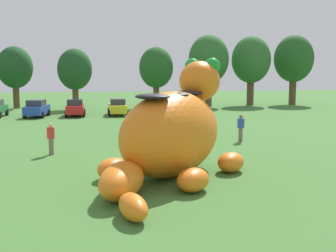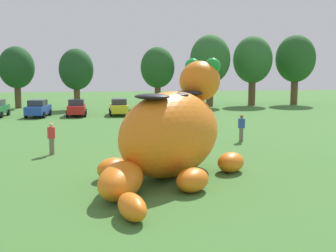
{
  "view_description": "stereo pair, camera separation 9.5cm",
  "coord_description": "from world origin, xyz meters",
  "px_view_note": "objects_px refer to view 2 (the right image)",
  "views": [
    {
      "loc": [
        -2.93,
        -17.28,
        4.3
      ],
      "look_at": [
        0.24,
        0.18,
        1.98
      ],
      "focal_mm": 43.04,
      "sensor_mm": 36.0,
      "label": 1
    },
    {
      "loc": [
        -2.83,
        -17.29,
        4.3
      ],
      "look_at": [
        0.24,
        0.18,
        1.98
      ],
      "focal_mm": 43.04,
      "sensor_mm": 36.0,
      "label": 2
    }
  ],
  "objects_px": {
    "spectator_near_inflatable": "(208,120)",
    "spectator_wandering": "(241,128)",
    "car_blue": "(38,108)",
    "spectator_mid_field": "(52,139)",
    "giant_inflatable_creature": "(172,132)",
    "car_red": "(77,108)",
    "car_yellow": "(119,107)"
  },
  "relations": [
    {
      "from": "spectator_near_inflatable",
      "to": "spectator_wandering",
      "type": "height_order",
      "value": "same"
    },
    {
      "from": "car_blue",
      "to": "spectator_near_inflatable",
      "type": "relative_size",
      "value": 2.5
    },
    {
      "from": "spectator_near_inflatable",
      "to": "spectator_mid_field",
      "type": "relative_size",
      "value": 1.0
    },
    {
      "from": "giant_inflatable_creature",
      "to": "car_blue",
      "type": "xyz_separation_m",
      "value": [
        -8.91,
        25.12,
        -0.98
      ]
    },
    {
      "from": "giant_inflatable_creature",
      "to": "car_red",
      "type": "xyz_separation_m",
      "value": [
        -5.17,
        25.33,
        -0.98
      ]
    },
    {
      "from": "giant_inflatable_creature",
      "to": "spectator_mid_field",
      "type": "xyz_separation_m",
      "value": [
        -5.53,
        5.44,
        -0.99
      ]
    },
    {
      "from": "car_yellow",
      "to": "spectator_near_inflatable",
      "type": "bearing_deg",
      "value": -65.31
    },
    {
      "from": "giant_inflatable_creature",
      "to": "spectator_near_inflatable",
      "type": "distance_m",
      "value": 13.48
    },
    {
      "from": "spectator_near_inflatable",
      "to": "spectator_wandering",
      "type": "xyz_separation_m",
      "value": [
        0.83,
        -4.83,
        0.0
      ]
    },
    {
      "from": "spectator_mid_field",
      "to": "giant_inflatable_creature",
      "type": "bearing_deg",
      "value": -44.51
    },
    {
      "from": "spectator_mid_field",
      "to": "car_yellow",
      "type": "bearing_deg",
      "value": 76.95
    },
    {
      "from": "car_red",
      "to": "car_yellow",
      "type": "distance_m",
      "value": 4.27
    },
    {
      "from": "car_red",
      "to": "spectator_wandering",
      "type": "height_order",
      "value": "car_red"
    },
    {
      "from": "car_yellow",
      "to": "spectator_wandering",
      "type": "xyz_separation_m",
      "value": [
        6.79,
        -17.79,
        -0.01
      ]
    },
    {
      "from": "car_blue",
      "to": "spectator_wandering",
      "type": "distance_m",
      "value": 22.92
    },
    {
      "from": "car_red",
      "to": "spectator_near_inflatable",
      "type": "bearing_deg",
      "value": -51.53
    },
    {
      "from": "car_red",
      "to": "spectator_wandering",
      "type": "bearing_deg",
      "value": -58.01
    },
    {
      "from": "giant_inflatable_creature",
      "to": "car_red",
      "type": "distance_m",
      "value": 25.87
    },
    {
      "from": "car_yellow",
      "to": "spectator_wandering",
      "type": "relative_size",
      "value": 2.4
    },
    {
      "from": "spectator_near_inflatable",
      "to": "spectator_mid_field",
      "type": "xyz_separation_m",
      "value": [
        -10.59,
        -7.01,
        0.0
      ]
    },
    {
      "from": "spectator_wandering",
      "to": "giant_inflatable_creature",
      "type": "bearing_deg",
      "value": -127.69
    },
    {
      "from": "giant_inflatable_creature",
      "to": "spectator_near_inflatable",
      "type": "relative_size",
      "value": 5.49
    },
    {
      "from": "spectator_wandering",
      "to": "car_red",
      "type": "bearing_deg",
      "value": 121.99
    },
    {
      "from": "giant_inflatable_creature",
      "to": "car_blue",
      "type": "bearing_deg",
      "value": 109.52
    },
    {
      "from": "car_blue",
      "to": "car_red",
      "type": "height_order",
      "value": "same"
    },
    {
      "from": "car_yellow",
      "to": "spectator_mid_field",
      "type": "distance_m",
      "value": 20.51
    },
    {
      "from": "car_yellow",
      "to": "spectator_wandering",
      "type": "height_order",
      "value": "car_yellow"
    },
    {
      "from": "car_red",
      "to": "spectator_mid_field",
      "type": "height_order",
      "value": "car_red"
    },
    {
      "from": "car_red",
      "to": "spectator_near_inflatable",
      "type": "height_order",
      "value": "car_red"
    },
    {
      "from": "spectator_near_inflatable",
      "to": "car_blue",
      "type": "bearing_deg",
      "value": 137.79
    },
    {
      "from": "spectator_near_inflatable",
      "to": "spectator_mid_field",
      "type": "distance_m",
      "value": 12.7
    },
    {
      "from": "car_blue",
      "to": "spectator_mid_field",
      "type": "distance_m",
      "value": 19.97
    }
  ]
}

